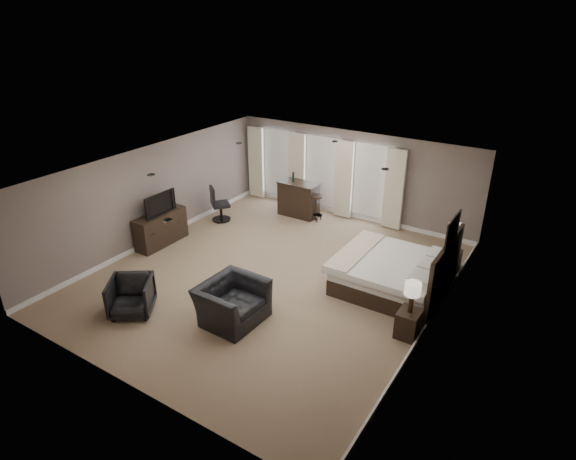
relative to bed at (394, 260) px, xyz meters
The scene contains 16 objects.
room 2.83m from the bed, 158.51° to the right, with size 7.60×8.60×2.64m.
window_bay 4.75m from the bed, 139.18° to the left, with size 5.25×0.20×2.30m.
bed is the anchor object (origin of this frame).
nightstand_near 1.76m from the bed, 58.46° to the right, with size 0.41×0.50×0.55m, color black.
nightstand_far 1.76m from the bed, 58.46° to the left, with size 0.41×0.50×0.54m, color black.
lamp_near 1.71m from the bed, 58.46° to the right, with size 0.31×0.31×0.63m, color beige.
lamp_far 1.71m from the bed, 58.46° to the left, with size 0.34×0.34×0.71m, color beige.
wall_art 1.52m from the bed, ahead, with size 0.04×0.96×0.56m, color slate.
dresser 6.15m from the bed, 169.10° to the right, with size 0.49×1.50×0.87m, color black.
tv 6.14m from the bed, 169.10° to the right, with size 1.01×0.58×0.13m, color black.
armchair_near 3.66m from the bed, 128.57° to the right, with size 1.28×0.83×1.12m, color black.
armchair_far 5.65m from the bed, 137.97° to the right, with size 0.84×0.78×0.86m, color black.
bar_counter 4.65m from the bed, 148.18° to the left, with size 1.21×0.63×1.05m, color black.
bar_stool_left 4.83m from the bed, 149.79° to the left, with size 0.34×0.34×0.72m, color black.
bar_stool_right 4.09m from the bed, 144.41° to the left, with size 0.37×0.37×0.79m, color black.
desk_chair 5.75m from the bed, behind, with size 0.54×0.54×1.06m, color black.
Camera 1 is at (5.59, -8.07, 5.81)m, focal length 30.00 mm.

